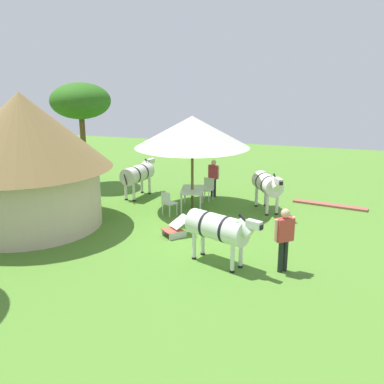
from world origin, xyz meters
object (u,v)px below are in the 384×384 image
object	(u,v)px
patio_dining_table	(192,191)
standing_watcher	(284,234)
guest_beside_umbrella	(214,175)
zebra_by_umbrella	(138,174)
zebra_nearest_camera	(268,184)
thatched_hut	(25,155)
shade_umbrella	(192,132)
patio_chair_near_lawn	(168,202)
patio_chair_east_end	(208,188)
zebra_toward_hut	(219,228)
acacia_tree_behind_hut	(81,102)
striped_lounge_chair	(175,228)

from	to	relation	value
patio_dining_table	standing_watcher	world-z (taller)	standing_watcher
guest_beside_umbrella	standing_watcher	distance (m)	7.18
zebra_by_umbrella	patio_dining_table	bearing A→B (deg)	-9.46
patio_dining_table	zebra_nearest_camera	size ratio (longest dim) A/B	0.85
patio_dining_table	zebra_nearest_camera	distance (m)	2.84
standing_watcher	zebra_nearest_camera	size ratio (longest dim) A/B	0.90
thatched_hut	shade_umbrella	xyz separation A→B (m)	(3.60, -4.54, 0.51)
standing_watcher	zebra_nearest_camera	xyz separation A→B (m)	(4.97, 1.20, -0.01)
patio_dining_table	patio_chair_near_lawn	distance (m)	1.27
thatched_hut	shade_umbrella	size ratio (longest dim) A/B	1.32
patio_dining_table	patio_chair_east_end	distance (m)	1.27
zebra_toward_hut	patio_dining_table	bearing A→B (deg)	-131.78
thatched_hut	acacia_tree_behind_hut	bearing A→B (deg)	13.80
shade_umbrella	patio_chair_near_lawn	size ratio (longest dim) A/B	4.74
zebra_by_umbrella	patio_chair_east_end	bearing A→B (deg)	16.02
patio_chair_east_end	patio_chair_near_lawn	bearing A→B (deg)	82.81
patio_dining_table	acacia_tree_behind_hut	bearing A→B (deg)	72.26
zebra_by_umbrella	thatched_hut	bearing A→B (deg)	-106.39
zebra_toward_hut	acacia_tree_behind_hut	world-z (taller)	acacia_tree_behind_hut
zebra_by_umbrella	standing_watcher	bearing A→B (deg)	-31.10
striped_lounge_chair	zebra_toward_hut	world-z (taller)	zebra_toward_hut
thatched_hut	patio_chair_near_lawn	xyz separation A→B (m)	(2.46, -3.99, -1.90)
guest_beside_umbrella	zebra_nearest_camera	world-z (taller)	guest_beside_umbrella
patio_chair_near_lawn	standing_watcher	size ratio (longest dim) A/B	0.53
thatched_hut	standing_watcher	world-z (taller)	thatched_hut
guest_beside_umbrella	patio_chair_east_end	bearing A→B (deg)	-75.41
patio_chair_east_end	patio_dining_table	bearing A→B (deg)	90.00
patio_chair_east_end	zebra_toward_hut	world-z (taller)	zebra_toward_hut
patio_chair_near_lawn	acacia_tree_behind_hut	bearing A→B (deg)	176.31
patio_dining_table	acacia_tree_behind_hut	size ratio (longest dim) A/B	0.35
patio_chair_east_end	standing_watcher	distance (m)	6.77
patio_chair_east_end	guest_beside_umbrella	world-z (taller)	guest_beside_umbrella
striped_lounge_chair	patio_chair_east_end	bearing A→B (deg)	-47.31
patio_dining_table	acacia_tree_behind_hut	xyz separation A→B (m)	(1.88, 5.88, 3.13)
patio_chair_near_lawn	standing_watcher	xyz separation A→B (m)	(-3.27, -4.51, 0.51)
shade_umbrella	striped_lounge_chair	distance (m)	4.00
patio_dining_table	zebra_nearest_camera	bearing A→B (deg)	-78.30
zebra_nearest_camera	zebra_by_umbrella	xyz separation A→B (m)	(0.21, 5.40, -0.05)
thatched_hut	guest_beside_umbrella	xyz separation A→B (m)	(5.39, -4.87, -1.48)
guest_beside_umbrella	zebra_nearest_camera	xyz separation A→B (m)	(-1.22, -2.43, 0.08)
thatched_hut	striped_lounge_chair	size ratio (longest dim) A/B	5.85
patio_dining_table	striped_lounge_chair	bearing A→B (deg)	-171.76
thatched_hut	striped_lounge_chair	world-z (taller)	thatched_hut
shade_umbrella	patio_chair_east_end	distance (m)	2.72
striped_lounge_chair	zebra_toward_hut	xyz separation A→B (m)	(-1.55, -1.83, 0.77)
zebra_nearest_camera	striped_lounge_chair	bearing A→B (deg)	25.36
patio_dining_table	patio_chair_east_end	world-z (taller)	patio_chair_east_end
patio_chair_near_lawn	zebra_by_umbrella	world-z (taller)	zebra_by_umbrella
patio_dining_table	standing_watcher	size ratio (longest dim) A/B	0.94
thatched_hut	patio_chair_east_end	xyz separation A→B (m)	(4.84, -4.79, -1.90)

